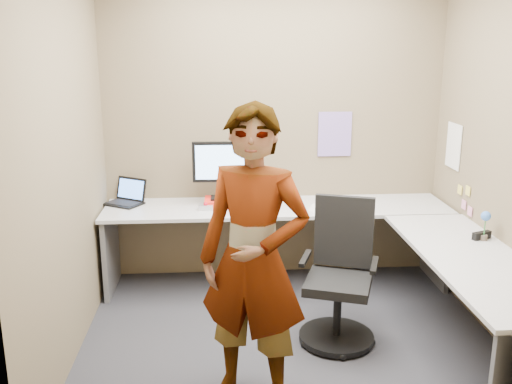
{
  "coord_description": "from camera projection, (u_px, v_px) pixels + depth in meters",
  "views": [
    {
      "loc": [
        -0.5,
        -3.73,
        2.1
      ],
      "look_at": [
        -0.23,
        0.25,
        1.05
      ],
      "focal_mm": 40.0,
      "sensor_mm": 36.0,
      "label": 1
    }
  ],
  "objects": [
    {
      "name": "wall_back",
      "position": [
        274.0,
        129.0,
        5.07
      ],
      "size": [
        3.0,
        0.0,
        3.0
      ],
      "primitive_type": "plane",
      "rotation": [
        1.57,
        0.0,
        0.0
      ],
      "color": "brown",
      "rests_on": "ground"
    },
    {
      "name": "stapler",
      "position": [
        482.0,
        235.0,
        4.09
      ],
      "size": [
        0.15,
        0.09,
        0.05
      ],
      "primitive_type": "cube",
      "rotation": [
        0.0,
        0.0,
        0.37
      ],
      "color": "black",
      "rests_on": "desk"
    },
    {
      "name": "ground",
      "position": [
        290.0,
        339.0,
        4.17
      ],
      "size": [
        3.0,
        3.0,
        0.0
      ],
      "primitive_type": "plane",
      "color": "#242429",
      "rests_on": "ground"
    },
    {
      "name": "wall_left",
      "position": [
        65.0,
        161.0,
        3.72
      ],
      "size": [
        0.0,
        2.7,
        2.7
      ],
      "primitive_type": "plane",
      "rotation": [
        1.57,
        0.0,
        1.57
      ],
      "color": "brown",
      "rests_on": "ground"
    },
    {
      "name": "office_chair",
      "position": [
        339.0,
        285.0,
        4.08
      ],
      "size": [
        0.59,
        0.58,
        1.02
      ],
      "rotation": [
        0.0,
        0.0,
        -0.34
      ],
      "color": "black",
      "rests_on": "ground"
    },
    {
      "name": "person",
      "position": [
        254.0,
        260.0,
        3.25
      ],
      "size": [
        0.77,
        0.66,
        1.79
      ],
      "primitive_type": "imported",
      "rotation": [
        0.0,
        0.0,
        -0.41
      ],
      "color": "#999399",
      "rests_on": "ground"
    },
    {
      "name": "desk",
      "position": [
        340.0,
        244.0,
        4.42
      ],
      "size": [
        2.98,
        2.58,
        0.73
      ],
      "color": "#B7B7B7",
      "rests_on": "ground"
    },
    {
      "name": "flower",
      "position": [
        485.0,
        221.0,
        4.04
      ],
      "size": [
        0.07,
        0.07,
        0.22
      ],
      "color": "brown",
      "rests_on": "desk"
    },
    {
      "name": "sticky_note_a",
      "position": [
        468.0,
        191.0,
        4.55
      ],
      "size": [
        0.01,
        0.07,
        0.07
      ],
      "primitive_type": "cube",
      "color": "#F2E059",
      "rests_on": "wall_right"
    },
    {
      "name": "monitor",
      "position": [
        223.0,
        165.0,
        4.85
      ],
      "size": [
        0.52,
        0.16,
        0.49
      ],
      "rotation": [
        0.0,
        0.0,
        -0.02
      ],
      "color": "black",
      "rests_on": "paper_ream"
    },
    {
      "name": "paper_ream",
      "position": [
        224.0,
        202.0,
        4.91
      ],
      "size": [
        0.33,
        0.24,
        0.06
      ],
      "primitive_type": "cube",
      "rotation": [
        0.0,
        0.0,
        -0.02
      ],
      "color": "red",
      "rests_on": "desk"
    },
    {
      "name": "origami",
      "position": [
        314.0,
        206.0,
        4.8
      ],
      "size": [
        0.1,
        0.1,
        0.06
      ],
      "primitive_type": "cone",
      "color": "white",
      "rests_on": "desk"
    },
    {
      "name": "sticky_note_d",
      "position": [
        460.0,
        190.0,
        4.7
      ],
      "size": [
        0.01,
        0.07,
        0.07
      ],
      "primitive_type": "cube",
      "color": "#F2E059",
      "rests_on": "wall_right"
    },
    {
      "name": "calendar_white",
      "position": [
        454.0,
        146.0,
        4.81
      ],
      "size": [
        0.01,
        0.28,
        0.38
      ],
      "primitive_type": "cube",
      "color": "white",
      "rests_on": "wall_right"
    },
    {
      "name": "laptop",
      "position": [
        127.0,
        197.0,
        4.98
      ],
      "size": [
        0.39,
        0.37,
        0.22
      ],
      "rotation": [
        0.0,
        0.0,
        -0.55
      ],
      "color": "black",
      "rests_on": "desk"
    },
    {
      "name": "trackball_mouse",
      "position": [
        206.0,
        207.0,
        4.8
      ],
      "size": [
        0.12,
        0.08,
        0.07
      ],
      "color": "#B7B7BC",
      "rests_on": "desk"
    },
    {
      "name": "calendar_purple",
      "position": [
        335.0,
        134.0,
        5.11
      ],
      "size": [
        0.3,
        0.01,
        0.4
      ],
      "primitive_type": "cube",
      "color": "#846BB7",
      "rests_on": "wall_back"
    },
    {
      "name": "sticky_note_b",
      "position": [
        464.0,
        205.0,
        4.63
      ],
      "size": [
        0.01,
        0.07,
        0.07
      ],
      "primitive_type": "cube",
      "color": "pink",
      "rests_on": "wall_right"
    },
    {
      "name": "sticky_note_c",
      "position": [
        470.0,
        211.0,
        4.52
      ],
      "size": [
        0.01,
        0.07,
        0.07
      ],
      "primitive_type": "cube",
      "color": "pink",
      "rests_on": "wall_right"
    },
    {
      "name": "wall_right",
      "position": [
        509.0,
        155.0,
        3.92
      ],
      "size": [
        0.0,
        2.7,
        2.7
      ],
      "primitive_type": "plane",
      "rotation": [
        1.57,
        0.0,
        -1.57
      ],
      "color": "brown",
      "rests_on": "ground"
    }
  ]
}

